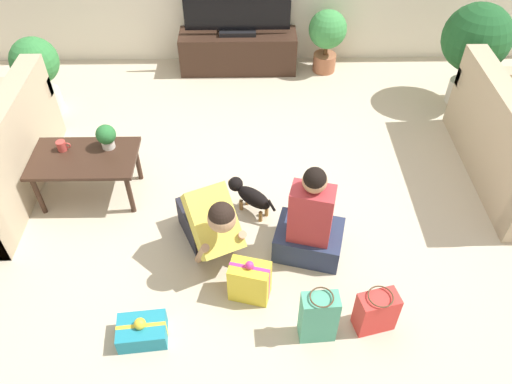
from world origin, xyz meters
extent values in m
plane|color=beige|center=(0.00, 0.00, 0.00)|extent=(16.00, 16.00, 0.00)
cube|color=tan|center=(-2.09, 0.29, 0.67)|extent=(0.20, 1.72, 0.42)
cube|color=tan|center=(-2.45, 1.07, 0.32)|extent=(0.91, 0.16, 0.64)
cube|color=tan|center=(2.09, 0.41, 0.67)|extent=(0.20, 1.72, 0.42)
cube|color=tan|center=(2.45, 1.19, 0.32)|extent=(0.91, 0.16, 0.64)
cube|color=#EACC4C|center=(2.30, 0.67, 0.61)|extent=(0.18, 0.34, 0.32)
cube|color=#382319|center=(-1.49, 0.18, 0.43)|extent=(0.90, 0.54, 0.03)
cylinder|color=#382319|center=(-1.88, -0.03, 0.21)|extent=(0.04, 0.04, 0.42)
cylinder|color=#382319|center=(-1.10, -0.03, 0.21)|extent=(0.04, 0.04, 0.42)
cylinder|color=#382319|center=(-1.88, 0.39, 0.21)|extent=(0.04, 0.04, 0.42)
cylinder|color=#382319|center=(-1.10, 0.39, 0.21)|extent=(0.04, 0.04, 0.42)
cube|color=#382319|center=(-0.20, 2.35, 0.23)|extent=(1.37, 0.41, 0.46)
cube|color=black|center=(-0.20, 2.35, 0.48)|extent=(0.42, 0.20, 0.05)
cube|color=black|center=(-0.20, 2.35, 0.79)|extent=(1.21, 0.03, 0.56)
cylinder|color=beige|center=(-2.25, 1.50, 0.13)|extent=(0.31, 0.31, 0.26)
cylinder|color=brown|center=(-2.25, 1.50, 0.33)|extent=(0.06, 0.06, 0.14)
sphere|color=#337F3D|center=(-2.25, 1.50, 0.61)|extent=(0.48, 0.48, 0.48)
cylinder|color=#A36042|center=(0.83, 2.30, 0.11)|extent=(0.27, 0.27, 0.21)
cylinder|color=brown|center=(0.83, 2.30, 0.28)|extent=(0.05, 0.05, 0.13)
sphere|color=#3D8E47|center=(0.83, 2.30, 0.53)|extent=(0.44, 0.44, 0.44)
cylinder|color=beige|center=(2.25, 1.62, 0.13)|extent=(0.26, 0.26, 0.26)
cylinder|color=brown|center=(2.25, 1.62, 0.36)|extent=(0.05, 0.05, 0.21)
sphere|color=#1E5628|center=(2.25, 1.62, 0.76)|extent=(0.70, 0.70, 0.70)
cube|color=#23232D|center=(-0.47, -0.30, 0.14)|extent=(0.44, 0.52, 0.28)
cube|color=gold|center=(-0.35, -0.57, 0.44)|extent=(0.51, 0.61, 0.48)
sphere|color=tan|center=(-0.27, -0.75, 0.67)|extent=(0.20, 0.20, 0.20)
sphere|color=black|center=(-0.27, -0.75, 0.70)|extent=(0.19, 0.19, 0.19)
cylinder|color=tan|center=(-0.44, -0.72, 0.25)|extent=(0.17, 0.28, 0.43)
cylinder|color=tan|center=(-0.18, -0.61, 0.25)|extent=(0.17, 0.28, 0.43)
cube|color=#283351|center=(0.39, -0.49, 0.12)|extent=(0.60, 0.52, 0.24)
cube|color=#AD3338|center=(0.37, -0.55, 0.49)|extent=(0.36, 0.28, 0.49)
sphere|color=tan|center=(0.37, -0.54, 0.81)|extent=(0.18, 0.18, 0.18)
sphere|color=black|center=(0.37, -0.55, 0.84)|extent=(0.17, 0.17, 0.17)
cylinder|color=tan|center=(0.55, -0.38, 0.41)|extent=(0.12, 0.27, 0.06)
cylinder|color=tan|center=(0.30, -0.32, 0.41)|extent=(0.12, 0.27, 0.06)
ellipsoid|color=black|center=(-0.05, -0.06, 0.18)|extent=(0.35, 0.32, 0.15)
sphere|color=black|center=(-0.20, 0.07, 0.22)|extent=(0.13, 0.13, 0.13)
sphere|color=olive|center=(-0.24, 0.10, 0.21)|extent=(0.06, 0.06, 0.06)
cylinder|color=black|center=(0.10, -0.19, 0.21)|extent=(0.08, 0.07, 0.10)
cylinder|color=olive|center=(-0.10, 0.04, 0.05)|extent=(0.03, 0.03, 0.10)
cylinder|color=olive|center=(-0.16, -0.02, 0.05)|extent=(0.03, 0.03, 0.10)
cylinder|color=olive|center=(0.06, -0.10, 0.05)|extent=(0.03, 0.03, 0.10)
cylinder|color=olive|center=(0.01, -0.17, 0.05)|extent=(0.03, 0.03, 0.10)
cube|color=yellow|center=(-0.09, -0.92, 0.17)|extent=(0.33, 0.25, 0.33)
cube|color=#CC3389|center=(-0.09, -0.92, 0.17)|extent=(0.29, 0.10, 0.34)
sphere|color=#CC3389|center=(-0.09, -0.92, 0.36)|extent=(0.06, 0.06, 0.06)
cube|color=teal|center=(-0.84, -1.26, 0.07)|extent=(0.36, 0.27, 0.15)
cube|color=yellow|center=(-0.84, -1.26, 0.07)|extent=(0.34, 0.06, 0.15)
sphere|color=yellow|center=(-0.84, -1.26, 0.17)|extent=(0.08, 0.08, 0.08)
cube|color=#4CA384|center=(0.38, -1.25, 0.22)|extent=(0.26, 0.15, 0.44)
torus|color=#4C3823|center=(0.38, -1.25, 0.46)|extent=(0.17, 0.17, 0.01)
cube|color=red|center=(0.79, -1.19, 0.17)|extent=(0.30, 0.21, 0.34)
torus|color=#4C3823|center=(0.79, -1.19, 0.36)|extent=(0.21, 0.21, 0.01)
cylinder|color=#B23D38|center=(-1.69, 0.28, 0.49)|extent=(0.08, 0.08, 0.09)
torus|color=#B23D38|center=(-1.63, 0.28, 0.50)|extent=(0.06, 0.01, 0.06)
cylinder|color=beige|center=(-1.30, 0.31, 0.48)|extent=(0.11, 0.11, 0.07)
sphere|color=#286B33|center=(-1.30, 0.31, 0.58)|extent=(0.17, 0.17, 0.17)
camera|label=1|loc=(-0.08, -3.07, 3.18)|focal=35.00mm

